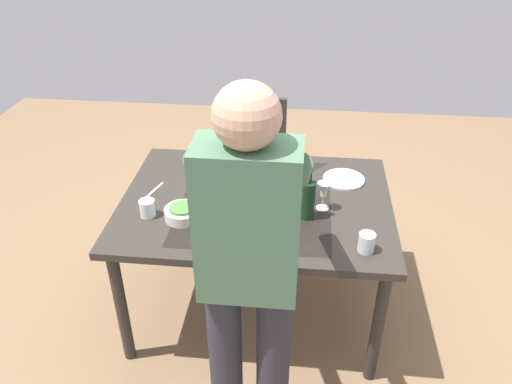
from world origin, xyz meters
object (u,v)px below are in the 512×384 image
object	(u,v)px
wine_bottle	(308,198)
water_cup_near_left	(367,242)
person_server	(249,267)
wine_glass_left	(324,191)
dining_table	(256,212)
dinner_plate_near	(289,185)
water_cup_near_right	(280,198)
serving_bowl_pasta	(217,179)
water_cup_far_left	(147,208)
side_bowl_salad	(183,212)
chair_near	(256,156)
dinner_plate_far	(344,179)

from	to	relation	value
wine_bottle	water_cup_near_left	world-z (taller)	wine_bottle
person_server	wine_glass_left	size ratio (longest dim) A/B	11.19
dining_table	dinner_plate_near	xyz separation A→B (m)	(-0.17, -0.16, 0.08)
person_server	wine_glass_left	bearing A→B (deg)	-111.54
wine_glass_left	wine_bottle	bearing A→B (deg)	47.09
person_server	water_cup_near_left	world-z (taller)	person_server
water_cup_near_left	water_cup_near_right	bearing A→B (deg)	-38.00
serving_bowl_pasta	dinner_plate_near	size ratio (longest dim) A/B	1.30
wine_glass_left	water_cup_far_left	size ratio (longest dim) A/B	1.72
dining_table	side_bowl_salad	bearing A→B (deg)	30.12
dining_table	person_server	size ratio (longest dim) A/B	0.83
person_server	serving_bowl_pasta	distance (m)	0.98
chair_near	wine_bottle	size ratio (longest dim) A/B	3.07
water_cup_near_left	dinner_plate_near	bearing A→B (deg)	-54.82
water_cup_far_left	person_server	bearing A→B (deg)	134.67
water_cup_near_left	dining_table	bearing A→B (deg)	-34.14
dining_table	dinner_plate_near	size ratio (longest dim) A/B	6.11
water_cup_near_left	serving_bowl_pasta	bearing A→B (deg)	-33.39
dining_table	dinner_plate_near	world-z (taller)	dinner_plate_near
water_cup_near_left	water_cup_near_right	size ratio (longest dim) A/B	0.93
person_server	water_cup_far_left	world-z (taller)	person_server
chair_near	person_server	bearing A→B (deg)	95.08
serving_bowl_pasta	dinner_plate_far	xyz separation A→B (m)	(-0.69, -0.11, -0.03)
chair_near	water_cup_near_right	size ratio (longest dim) A/B	9.25
water_cup_near_left	dinner_plate_far	bearing A→B (deg)	-83.35
wine_bottle	water_cup_near_right	distance (m)	0.18
wine_glass_left	side_bowl_salad	distance (m)	0.71
chair_near	person_server	world-z (taller)	person_server
side_bowl_salad	dinner_plate_near	world-z (taller)	side_bowl_salad
chair_near	side_bowl_salad	bearing A→B (deg)	77.25
water_cup_near_left	water_cup_near_right	world-z (taller)	water_cup_near_right
dinner_plate_near	wine_glass_left	bearing A→B (deg)	131.05
person_server	dinner_plate_near	distance (m)	0.97
side_bowl_salad	wine_glass_left	bearing A→B (deg)	-167.20
chair_near	water_cup_near_right	bearing A→B (deg)	103.13
wine_glass_left	serving_bowl_pasta	xyz separation A→B (m)	(0.57, -0.18, -0.07)
wine_bottle	wine_glass_left	size ratio (longest dim) A/B	1.96
side_bowl_salad	dinner_plate_far	bearing A→B (deg)	-150.81
dinner_plate_near	dinner_plate_far	world-z (taller)	same
dining_table	dinner_plate_near	distance (m)	0.25
serving_bowl_pasta	wine_bottle	bearing A→B (deg)	151.76
side_bowl_salad	wine_bottle	bearing A→B (deg)	-173.18
side_bowl_salad	person_server	bearing A→B (deg)	124.45
wine_glass_left	dinner_plate_far	size ratio (longest dim) A/B	0.66
water_cup_near_left	side_bowl_salad	world-z (taller)	water_cup_near_left
serving_bowl_pasta	dinner_plate_near	world-z (taller)	serving_bowl_pasta
wine_glass_left	water_cup_far_left	xyz separation A→B (m)	(0.86, 0.15, -0.06)
serving_bowl_pasta	dinner_plate_far	world-z (taller)	serving_bowl_pasta
chair_near	person_server	distance (m)	1.74
chair_near	water_cup_far_left	xyz separation A→B (m)	(0.43, 1.09, 0.27)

